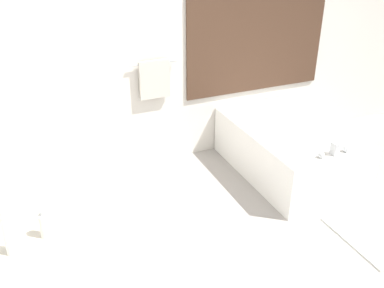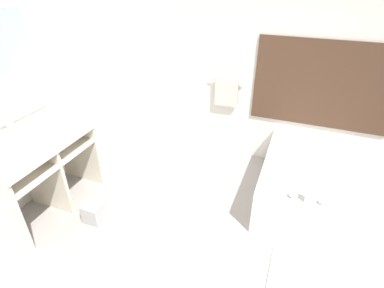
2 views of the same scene
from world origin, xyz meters
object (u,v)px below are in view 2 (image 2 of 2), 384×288
(water_bottle_2, at_px, (25,140))
(water_bottle_3, at_px, (12,130))
(bathtub, at_px, (305,181))
(waste_bin, at_px, (94,212))
(soap_dispenser, at_px, (45,144))

(water_bottle_2, distance_m, water_bottle_3, 0.33)
(bathtub, relative_size, water_bottle_3, 6.34)
(water_bottle_3, bearing_deg, waste_bin, 2.10)
(soap_dispenser, bearing_deg, water_bottle_2, -158.56)
(bathtub, bearing_deg, waste_bin, -150.98)
(water_bottle_2, height_order, waste_bin, water_bottle_2)
(water_bottle_2, bearing_deg, bathtub, 26.49)
(soap_dispenser, distance_m, waste_bin, 0.94)
(bathtub, relative_size, soap_dispenser, 9.08)
(waste_bin, bearing_deg, water_bottle_2, -164.92)
(bathtub, bearing_deg, soap_dispenser, -153.19)
(water_bottle_2, bearing_deg, waste_bin, 15.08)
(water_bottle_2, xyz_separation_m, soap_dispenser, (0.17, 0.07, -0.05))
(water_bottle_3, bearing_deg, soap_dispenser, -5.45)
(soap_dispenser, height_order, waste_bin, soap_dispenser)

